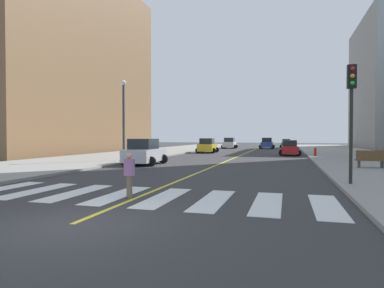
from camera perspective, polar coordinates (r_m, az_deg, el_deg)
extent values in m
plane|color=#333335|center=(8.93, -19.94, -12.86)|extent=(220.00, 220.00, 0.00)
cube|color=gray|center=(32.14, -16.61, -2.49)|extent=(10.00, 120.00, 0.15)
cube|color=silver|center=(15.99, -29.92, -6.66)|extent=(0.90, 4.00, 0.01)
cube|color=silver|center=(14.76, -25.01, -7.26)|extent=(0.90, 4.00, 0.01)
cube|color=silver|center=(13.66, -19.25, -7.90)|extent=(0.90, 4.00, 0.01)
cube|color=silver|center=(12.72, -12.54, -8.54)|extent=(0.90, 4.00, 0.01)
cube|color=silver|center=(11.97, -4.85, -9.13)|extent=(0.90, 4.00, 0.01)
cube|color=silver|center=(11.47, 3.70, -9.59)|extent=(0.90, 4.00, 0.01)
cube|color=silver|center=(11.23, 12.85, -9.86)|extent=(0.90, 4.00, 0.01)
cube|color=silver|center=(11.28, 22.16, -9.87)|extent=(0.90, 4.00, 0.01)
cube|color=yellow|center=(47.33, 9.82, -1.34)|extent=(0.16, 80.00, 0.01)
cube|color=brown|center=(51.36, -22.81, 12.75)|extent=(16.00, 32.00, 24.90)
cube|color=#236B42|center=(66.45, 15.88, -0.08)|extent=(1.80, 3.79, 0.80)
cube|color=#1E2328|center=(66.66, 15.89, 0.54)|extent=(1.48, 1.91, 0.68)
cylinder|color=black|center=(65.32, 15.09, -0.38)|extent=(0.61, 0.21, 0.61)
cylinder|color=black|center=(65.27, 16.61, -0.39)|extent=(0.61, 0.21, 0.61)
cylinder|color=black|center=(67.65, 15.17, -0.32)|extent=(0.61, 0.21, 0.61)
cylinder|color=black|center=(67.60, 16.64, -0.33)|extent=(0.61, 0.21, 0.61)
cube|color=silver|center=(60.80, 6.47, -0.08)|extent=(2.08, 4.39, 0.93)
cube|color=#1E2328|center=(60.53, 6.44, 0.71)|extent=(1.71, 2.21, 0.78)
cylinder|color=black|center=(62.01, 7.56, -0.39)|extent=(0.71, 0.25, 0.70)
cylinder|color=black|center=(62.28, 5.73, -0.37)|extent=(0.71, 0.25, 0.70)
cylinder|color=black|center=(59.34, 7.25, -0.46)|extent=(0.71, 0.25, 0.70)
cylinder|color=black|center=(59.63, 5.34, -0.45)|extent=(0.71, 0.25, 0.70)
cube|color=red|center=(39.51, 16.44, -0.97)|extent=(1.85, 3.94, 0.84)
cube|color=#1E2328|center=(39.72, 16.44, 0.13)|extent=(1.53, 1.98, 0.71)
cylinder|color=black|center=(38.29, 15.14, -1.52)|extent=(0.64, 0.22, 0.63)
cylinder|color=black|center=(38.35, 17.84, -1.53)|extent=(0.64, 0.22, 0.63)
cylinder|color=black|center=(40.71, 15.12, -1.35)|extent=(0.64, 0.22, 0.63)
cylinder|color=black|center=(40.76, 17.66, -1.36)|extent=(0.64, 0.22, 0.63)
cube|color=gold|center=(44.19, 2.67, -0.59)|extent=(2.15, 4.40, 0.93)
cube|color=#1E2328|center=(43.92, 2.61, 0.48)|extent=(1.74, 2.23, 0.78)
cylinder|color=black|center=(45.35, 4.22, -1.00)|extent=(0.71, 0.26, 0.70)
cylinder|color=black|center=(45.71, 1.75, -0.98)|extent=(0.71, 0.26, 0.70)
cylinder|color=black|center=(42.72, 3.65, -1.14)|extent=(0.71, 0.26, 0.70)
cylinder|color=black|center=(43.10, 1.03, -1.12)|extent=(0.71, 0.26, 0.70)
cube|color=#B7B7BC|center=(25.89, -8.10, -1.89)|extent=(2.19, 4.55, 0.96)
cube|color=#1E2328|center=(25.61, -8.33, 0.00)|extent=(1.79, 2.30, 0.81)
cylinder|color=black|center=(26.85, -4.94, -2.56)|extent=(0.73, 0.26, 0.72)
cylinder|color=black|center=(27.58, -9.01, -2.47)|extent=(0.73, 0.26, 0.72)
cylinder|color=black|center=(24.25, -7.06, -2.99)|extent=(0.73, 0.26, 0.72)
cylinder|color=black|center=(25.06, -11.48, -2.86)|extent=(0.73, 0.26, 0.72)
cube|color=#2D479E|center=(60.37, 12.75, -0.11)|extent=(2.03, 4.38, 0.93)
cube|color=#1E2328|center=(60.62, 12.76, 0.69)|extent=(1.69, 2.20, 0.79)
cylinder|color=black|center=(59.08, 11.72, -0.48)|extent=(0.71, 0.24, 0.71)
cylinder|color=black|center=(59.00, 13.67, -0.50)|extent=(0.71, 0.24, 0.71)
cylinder|color=black|center=(61.78, 11.87, -0.41)|extent=(0.71, 0.24, 0.71)
cylinder|color=black|center=(61.70, 13.74, -0.42)|extent=(0.71, 0.24, 0.71)
cylinder|color=black|center=(15.68, 25.65, 1.22)|extent=(0.14, 0.14, 4.07)
cube|color=black|center=(15.89, 25.75, 10.40)|extent=(0.36, 0.28, 1.00)
sphere|color=red|center=(15.77, 25.87, 11.57)|extent=(0.18, 0.18, 0.18)
sphere|color=orange|center=(15.72, 25.86, 10.50)|extent=(0.18, 0.18, 0.18)
sphere|color=green|center=(15.67, 25.85, 9.41)|extent=(0.18, 0.18, 0.18)
cube|color=brown|center=(24.44, 28.32, -2.47)|extent=(1.81, 0.59, 0.08)
cube|color=brown|center=(24.19, 28.44, -1.70)|extent=(1.80, 0.09, 0.60)
cube|color=#2D2D33|center=(24.34, 26.75, -3.08)|extent=(0.11, 0.48, 0.44)
cube|color=#2D2D33|center=(24.60, 29.86, -3.07)|extent=(0.11, 0.48, 0.44)
cylinder|color=brown|center=(12.11, -10.77, -7.16)|extent=(0.18, 0.18, 0.79)
cylinder|color=brown|center=(11.95, -10.67, -7.28)|extent=(0.18, 0.18, 0.79)
cylinder|color=#99669E|center=(11.94, -10.73, -3.94)|extent=(0.39, 0.39, 0.59)
sphere|color=tan|center=(11.91, -10.74, -2.01)|extent=(0.21, 0.21, 0.21)
cylinder|color=red|center=(36.73, 20.40, -1.38)|extent=(0.26, 0.26, 0.70)
sphere|color=red|center=(36.71, 20.41, -0.71)|extent=(0.22, 0.22, 0.22)
cylinder|color=#38383D|center=(28.93, -11.67, 3.65)|extent=(0.20, 0.20, 6.44)
sphere|color=silver|center=(29.26, -11.70, 10.25)|extent=(0.44, 0.44, 0.44)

